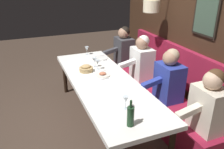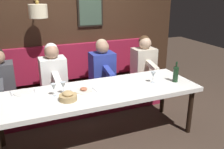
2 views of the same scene
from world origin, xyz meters
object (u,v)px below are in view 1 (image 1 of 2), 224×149
Objects in this scene: diner_near at (169,77)px; diner_far at (124,47)px; bread_bowl at (86,69)px; wine_glass_1 at (98,63)px; wine_bottle at (131,116)px; wine_glass_3 at (126,100)px; dining_table at (104,84)px; wine_glass_2 at (87,49)px; wine_glass_0 at (95,60)px; diner_middle at (142,59)px; diner_nearest at (209,103)px.

diner_far is at bearing 90.00° from diner_near.
diner_near is 1.31m from bread_bowl.
wine_glass_1 is 1.60m from wine_bottle.
wine_glass_3 is 0.33m from wine_bottle.
wine_glass_3 reaches higher than dining_table.
wine_glass_1 is 0.55× the size of wine_bottle.
wine_bottle is at bearing -95.58° from wine_glass_2.
wine_glass_0 is 1.00× the size of wine_glass_3.
wine_glass_3 is at bearing -91.66° from dining_table.
dining_table is 1.27m from wine_glass_2.
wine_bottle is (-0.17, -1.71, -0.00)m from wine_glass_0.
wine_glass_1 is at bearing 134.18° from diner_near.
wine_glass_1 is (-0.81, -0.75, 0.04)m from diner_far.
wine_glass_2 is at bearing 86.61° from wine_glass_1.
diner_near and diner_far have the same top height.
dining_table is 1.00m from diner_middle.
diner_middle is 1.02m from bread_bowl.
diner_nearest reaches higher than wine_glass_2.
wine_glass_3 is (-0.09, -1.27, 0.00)m from wine_glass_1.
diner_nearest is 4.82× the size of wine_glass_2.
diner_nearest is 1.93m from bread_bowl.
wine_glass_3 is at bearing 73.47° from wine_bottle.
diner_near is 4.82× the size of wine_glass_0.
diner_nearest is 3.60× the size of bread_bowl.
wine_bottle reaches higher than wine_glass_3.
diner_far is 1.11m from wine_glass_1.
diner_far reaches higher than dining_table.
diner_nearest is at bearing -90.00° from diner_middle.
diner_near is 1.00× the size of diner_far.
diner_middle is 1.00× the size of diner_far.
wine_glass_0 is 0.75× the size of bread_bowl.
diner_far is at bearing 66.89° from wine_bottle.
wine_bottle is at bearing -95.94° from dining_table.
diner_near is at bearing -23.57° from dining_table.
wine_glass_1 is at bearing -93.39° from wine_glass_2.
diner_middle is (0.00, 0.83, 0.00)m from diner_near.
wine_glass_2 is (-0.77, 0.05, 0.04)m from diner_far.
diner_nearest is 2.40m from diner_far.
wine_glass_3 is at bearing -93.20° from wine_glass_0.
diner_near is (0.88, -0.38, 0.14)m from dining_table.
wine_bottle reaches higher than wine_glass_2.
wine_glass_2 is at bearing 115.09° from diner_near.
wine_glass_1 is 1.00× the size of wine_glass_2.
bread_bowl is at bearing 95.15° from wine_glass_3.
diner_far is 0.77m from wine_glass_2.
bread_bowl is (-0.25, -0.81, -0.07)m from wine_glass_2.
wine_glass_1 is 0.75× the size of bread_bowl.
wine_glass_3 is at bearing -93.84° from wine_glass_2.
wine_glass_1 is (0.07, 0.45, 0.18)m from dining_table.
wine_glass_2 is at bearing 72.65° from bread_bowl.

